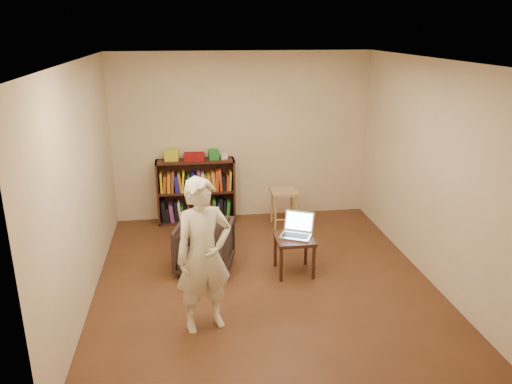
{
  "coord_description": "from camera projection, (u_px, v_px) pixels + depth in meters",
  "views": [
    {
      "loc": [
        -0.85,
        -5.35,
        2.95
      ],
      "look_at": [
        -0.05,
        0.35,
        1.02
      ],
      "focal_mm": 35.0,
      "sensor_mm": 36.0,
      "label": 1
    }
  ],
  "objects": [
    {
      "name": "wall_right",
      "position": [
        431.0,
        172.0,
        5.92
      ],
      "size": [
        0.0,
        4.5,
        4.5
      ],
      "primitive_type": "plane",
      "rotation": [
        1.57,
        0.0,
        -1.57
      ],
      "color": "beige",
      "rests_on": "floor"
    },
    {
      "name": "wall_left",
      "position": [
        82.0,
        186.0,
        5.39
      ],
      "size": [
        0.0,
        4.5,
        4.5
      ],
      "primitive_type": "plane",
      "rotation": [
        1.57,
        0.0,
        1.57
      ],
      "color": "beige",
      "rests_on": "floor"
    },
    {
      "name": "person",
      "position": [
        204.0,
        256.0,
        4.9
      ],
      "size": [
        0.67,
        0.54,
        1.6
      ],
      "primitive_type": "imported",
      "rotation": [
        0.0,
        0.0,
        0.31
      ],
      "color": "beige",
      "rests_on": "floor"
    },
    {
      "name": "red_cloth",
      "position": [
        194.0,
        157.0,
        7.59
      ],
      "size": [
        0.32,
        0.24,
        0.1
      ],
      "primitive_type": "cube",
      "rotation": [
        0.0,
        0.0,
        -0.06
      ],
      "color": "maroon",
      "rests_on": "bookshelf"
    },
    {
      "name": "box_green",
      "position": [
        214.0,
        154.0,
        7.64
      ],
      "size": [
        0.16,
        0.16,
        0.15
      ],
      "primitive_type": "cube",
      "rotation": [
        0.0,
        0.0,
        0.06
      ],
      "color": "#217E2B",
      "rests_on": "bookshelf"
    },
    {
      "name": "armchair",
      "position": [
        204.0,
        247.0,
        6.25
      ],
      "size": [
        0.82,
        0.84,
        0.63
      ],
      "primitive_type": "imported",
      "rotation": [
        0.0,
        0.0,
        -0.25
      ],
      "color": "#2B221D",
      "rests_on": "floor"
    },
    {
      "name": "box_white",
      "position": [
        224.0,
        156.0,
        7.67
      ],
      "size": [
        0.12,
        0.12,
        0.08
      ],
      "primitive_type": "cube",
      "rotation": [
        0.0,
        0.0,
        0.21
      ],
      "color": "silver",
      "rests_on": "bookshelf"
    },
    {
      "name": "side_table",
      "position": [
        294.0,
        244.0,
        6.15
      ],
      "size": [
        0.46,
        0.46,
        0.47
      ],
      "color": "black",
      "rests_on": "floor"
    },
    {
      "name": "floor",
      "position": [
        264.0,
        281.0,
        6.07
      ],
      "size": [
        4.5,
        4.5,
        0.0
      ],
      "primitive_type": "plane",
      "color": "#442915",
      "rests_on": "ground"
    },
    {
      "name": "ceiling",
      "position": [
        265.0,
        60.0,
        5.25
      ],
      "size": [
        4.5,
        4.5,
        0.0
      ],
      "primitive_type": "plane",
      "color": "silver",
      "rests_on": "wall_back"
    },
    {
      "name": "laptop",
      "position": [
        297.0,
        230.0,
        6.19
      ],
      "size": [
        0.49,
        0.48,
        0.27
      ],
      "rotation": [
        0.0,
        0.0,
        -0.45
      ],
      "color": "silver",
      "rests_on": "side_table"
    },
    {
      "name": "bookshelf",
      "position": [
        196.0,
        194.0,
        7.8
      ],
      "size": [
        1.2,
        0.3,
        1.0
      ],
      "color": "black",
      "rests_on": "floor"
    },
    {
      "name": "box_yellow",
      "position": [
        172.0,
        155.0,
        7.56
      ],
      "size": [
        0.22,
        0.16,
        0.17
      ],
      "primitive_type": "cube",
      "rotation": [
        0.0,
        0.0,
        -0.07
      ],
      "color": "gold",
      "rests_on": "bookshelf"
    },
    {
      "name": "wall_back",
      "position": [
        242.0,
        137.0,
        7.77
      ],
      "size": [
        4.0,
        0.0,
        4.0
      ],
      "primitive_type": "plane",
      "rotation": [
        1.57,
        0.0,
        0.0
      ],
      "color": "beige",
      "rests_on": "floor"
    },
    {
      "name": "stool",
      "position": [
        284.0,
        197.0,
        7.6
      ],
      "size": [
        0.4,
        0.4,
        0.57
      ],
      "color": "tan",
      "rests_on": "floor"
    }
  ]
}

